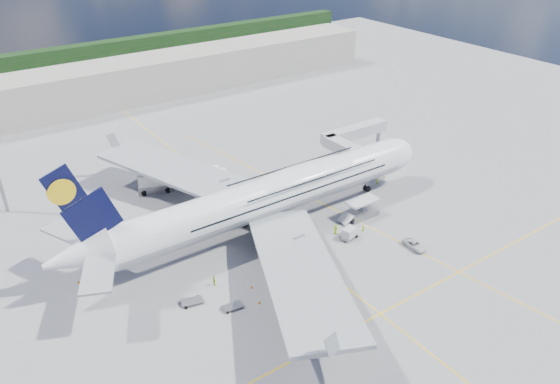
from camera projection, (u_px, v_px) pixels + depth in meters
ground at (301, 251)px, 97.18m from camera, size 300.00×300.00×0.00m
taxi_line_main at (301, 251)px, 97.18m from camera, size 0.25×220.00×0.01m
taxi_line_cross at (380, 314)px, 82.80m from camera, size 120.00×0.25×0.01m
taxi_line_diag at (327, 206)px, 111.38m from camera, size 14.16×99.06×0.01m
airliner at (271, 195)px, 101.19m from camera, size 77.26×79.15×23.71m
jet_bridge at (352, 140)px, 123.87m from camera, size 18.80×12.10×8.50m
cargo_loader at (361, 211)px, 107.09m from camera, size 8.53×3.20×3.67m
terminal at (111, 84)px, 162.60m from camera, size 180.00×16.00×12.00m
tree_line at (171, 43)px, 215.97m from camera, size 160.00×6.00×8.00m
dolly_row_a at (232, 306)px, 83.76m from camera, size 3.33×2.06×0.46m
dolly_row_b at (277, 276)px, 90.56m from camera, size 2.93×2.28×0.38m
dolly_row_c at (283, 263)px, 92.61m from camera, size 2.98×1.66×1.85m
dolly_back at (192, 301)px, 84.75m from camera, size 3.75×2.64×0.50m
dolly_nose_far at (349, 233)px, 100.33m from camera, size 3.81×2.71×2.18m
dolly_nose_near at (306, 256)px, 94.30m from camera, size 3.09×1.81×1.88m
baggage_tug at (287, 265)px, 92.22m from camera, size 3.16×1.84×1.86m
catering_truck_inner at (211, 177)px, 118.37m from camera, size 7.53×4.50×4.20m
catering_truck_outer at (155, 183)px, 115.73m from camera, size 8.07×4.95×4.49m
service_van at (415, 245)px, 97.88m from camera, size 2.54×4.87×1.31m
crew_nose at (378, 181)px, 119.05m from camera, size 0.72×0.60×1.70m
crew_loader at (363, 229)px, 102.15m from camera, size 0.91×0.80×1.59m
crew_wing at (214, 281)px, 88.45m from camera, size 0.61×1.12×1.81m
crew_van at (336, 229)px, 101.76m from camera, size 0.95×1.15×2.02m
crew_tug at (325, 258)px, 94.21m from camera, size 1.15×0.88×1.57m
cone_nose at (384, 177)px, 122.21m from camera, size 0.43×0.43×0.55m
cone_wing_left_inner at (191, 233)px, 101.99m from camera, size 0.51×0.51×0.64m
cone_wing_left_outer at (204, 197)px, 113.88m from camera, size 0.44×0.44×0.56m
cone_wing_right_inner at (251, 287)px, 88.07m from camera, size 0.41×0.41×0.52m
cone_wing_right_outer at (259, 302)px, 84.76m from camera, size 0.42×0.42×0.53m
cone_tail at (79, 282)px, 89.13m from camera, size 0.43×0.43×0.54m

